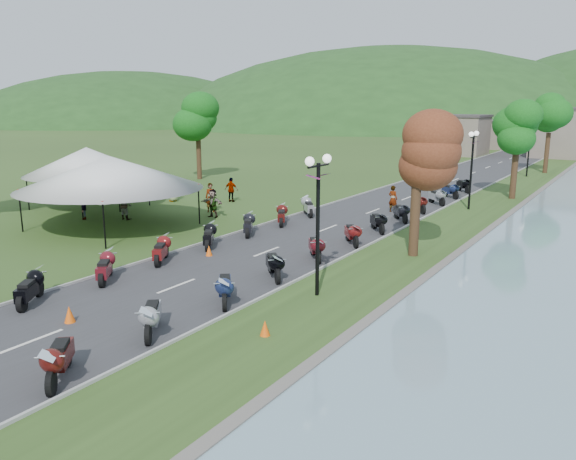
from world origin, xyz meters
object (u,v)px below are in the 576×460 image
Objects in this scene: pedestrian_a at (211,212)px; pedestrian_c at (84,219)px; vendor_tent_main at (112,192)px; pedestrian_b at (126,219)px.

pedestrian_a reaches higher than pedestrian_c.
vendor_tent_main is 3.04m from pedestrian_b.
pedestrian_b is at bearing -159.77° from pedestrian_a.
pedestrian_a is at bearing 76.53° from vendor_tent_main.
vendor_tent_main reaches higher than pedestrian_b.
pedestrian_c is at bearing -167.92° from pedestrian_a.
pedestrian_b is (-1.22, 1.94, -2.00)m from vendor_tent_main.
vendor_tent_main is 3.93m from pedestrian_c.
pedestrian_c is at bearing 170.34° from vendor_tent_main.
pedestrian_b is at bearing 69.31° from pedestrian_c.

